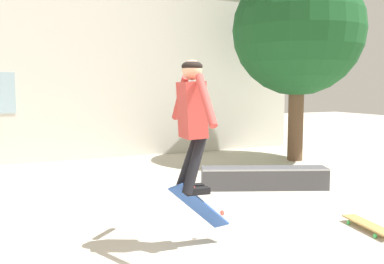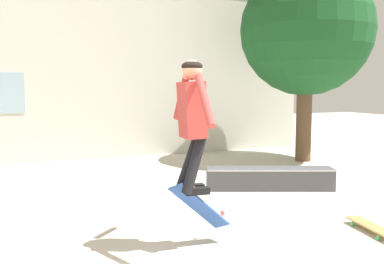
# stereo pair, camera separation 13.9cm
# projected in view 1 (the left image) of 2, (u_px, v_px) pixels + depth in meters

# --- Properties ---
(building_backdrop) EXTENTS (12.52, 0.52, 5.79)m
(building_backdrop) POSITION_uv_depth(u_px,v_px,m) (74.00, 58.00, 10.11)
(building_backdrop) COLOR beige
(building_backdrop) RESTS_ON ground_plane
(tree_right) EXTENTS (3.02, 3.02, 4.56)m
(tree_right) POSITION_uv_depth(u_px,v_px,m) (298.00, 31.00, 9.87)
(tree_right) COLOR brown
(tree_right) RESTS_ON ground_plane
(skate_ledge) EXTENTS (2.13, 1.22, 0.37)m
(skate_ledge) POSITION_uv_depth(u_px,v_px,m) (264.00, 178.00, 7.31)
(skate_ledge) COLOR #4C4C51
(skate_ledge) RESTS_ON ground_plane
(skater) EXTENTS (0.34, 1.26, 1.41)m
(skater) POSITION_uv_depth(u_px,v_px,m) (192.00, 115.00, 4.49)
(skater) COLOR #B23833
(skateboard_flipping) EXTENTS (0.69, 0.27, 0.62)m
(skateboard_flipping) POSITION_uv_depth(u_px,v_px,m) (199.00, 206.00, 4.66)
(skateboard_flipping) COLOR #2D519E
(skateboard_resting) EXTENTS (0.32, 0.83, 0.08)m
(skateboard_resting) POSITION_uv_depth(u_px,v_px,m) (368.00, 225.00, 5.18)
(skateboard_resting) COLOR #AD894C
(skateboard_resting) RESTS_ON ground_plane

